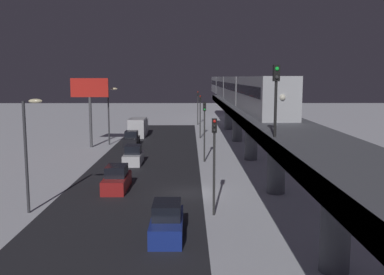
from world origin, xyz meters
name	(u,v)px	position (x,y,z in m)	size (l,w,h in m)	color
ground_plane	(187,193)	(0.00, 0.00, 0.00)	(240.00, 240.00, 0.00)	white
avenue_asphalt	(132,193)	(4.33, 0.00, 0.00)	(11.00, 98.25, 0.01)	#28282D
elevated_railway	(276,131)	(-6.85, 0.00, 4.91)	(5.00, 98.25, 5.71)	slate
subway_train	(233,87)	(-6.94, -35.31, 7.49)	(2.94, 74.07, 3.40)	#B7BABF
rail_signal	(276,88)	(-4.94, 9.29, 8.44)	(0.36, 0.41, 4.00)	black
sedan_black	(132,140)	(7.53, -24.21, 0.78)	(1.91, 4.21, 1.97)	black
sedan_white	(133,156)	(5.73, -11.87, 0.80)	(1.80, 4.30, 1.97)	silver
sedan_red	(117,180)	(5.73, -1.20, 0.80)	(1.80, 4.75, 1.97)	#A51E1E
sedan_blue	(167,222)	(1.13, 9.33, 0.80)	(1.80, 4.77, 1.97)	navy
box_truck	(138,127)	(7.73, -33.96, 1.35)	(2.40, 7.40, 2.80)	silver
traffic_light_near	(214,153)	(-1.77, 5.58, 4.20)	(0.32, 0.44, 6.40)	#2D2D2D
traffic_light_mid	(204,123)	(-1.77, -12.85, 4.20)	(0.32, 0.44, 6.40)	#2D2D2D
traffic_light_far	(200,110)	(-1.77, -31.29, 4.20)	(0.32, 0.44, 6.40)	#2D2D2D
traffic_light_distant	(198,103)	(-1.77, -49.72, 4.20)	(0.32, 0.44, 6.40)	#2D2D2D
commercial_billboard	(90,94)	(12.59, -22.87, 6.83)	(4.80, 0.36, 8.90)	#4C4C51
street_lamp_near	(29,142)	(10.41, 5.00, 4.81)	(1.35, 0.44, 7.65)	#38383D
street_lamp_far	(110,109)	(10.41, -25.00, 4.81)	(1.35, 0.44, 7.65)	#38383D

